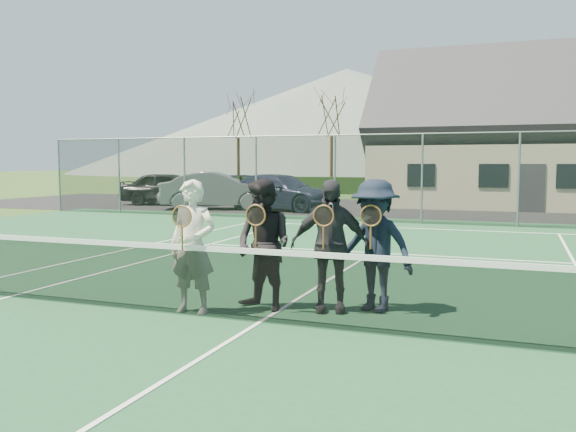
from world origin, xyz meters
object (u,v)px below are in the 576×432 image
object	(u,v)px
car_a	(170,188)
player_a	(193,247)
car_b	(218,191)
car_c	(281,192)
tennis_net	(260,282)
player_c	(329,246)
clubhouse	(544,121)
player_d	(375,246)
player_b	(264,245)

from	to	relation	value
car_a	player_a	bearing A→B (deg)	-157.93
car_b	player_a	distance (m)	18.68
car_c	tennis_net	bearing A→B (deg)	-145.41
car_a	player_c	size ratio (longest dim) A/B	2.63
clubhouse	player_d	size ratio (longest dim) A/B	8.67
car_c	player_c	world-z (taller)	player_c
car_a	player_b	distance (m)	21.89
car_b	tennis_net	xyz separation A→B (m)	(9.34, -16.90, -0.28)
car_c	tennis_net	world-z (taller)	car_c
car_a	car_c	bearing A→B (deg)	-110.90
player_b	player_c	size ratio (longest dim) A/B	1.00
car_b	player_c	world-z (taller)	player_c
car_c	player_c	size ratio (longest dim) A/B	2.96
car_b	tennis_net	bearing A→B (deg)	-171.55
car_b	player_b	distance (m)	18.63
car_b	car_c	size ratio (longest dim) A/B	0.93
clubhouse	player_a	distance (m)	24.56
tennis_net	player_c	size ratio (longest dim) A/B	6.49
clubhouse	player_b	size ratio (longest dim) A/B	8.67
car_b	player_b	bearing A→B (deg)	-171.16
clubhouse	player_a	size ratio (longest dim) A/B	8.67
car_b	clubhouse	bearing A→B (deg)	-82.46
player_d	clubhouse	bearing A→B (deg)	83.06
clubhouse	player_c	distance (m)	23.54
car_a	car_b	size ratio (longest dim) A/B	0.95
tennis_net	player_b	distance (m)	0.79
tennis_net	player_c	world-z (taller)	player_c
car_c	player_b	size ratio (longest dim) A/B	2.96
player_a	tennis_net	bearing A→B (deg)	-8.78
car_c	clubhouse	distance (m)	12.84
car_b	player_a	size ratio (longest dim) A/B	2.77
car_a	player_d	xyz separation A→B (m)	(14.02, -17.43, 0.11)
tennis_net	player_c	bearing A→B (deg)	54.62
tennis_net	player_d	xyz separation A→B (m)	(1.22, 1.13, 0.38)
car_b	player_a	bearing A→B (deg)	-174.11
clubhouse	player_c	bearing A→B (deg)	-98.28
clubhouse	player_d	bearing A→B (deg)	-96.94
car_b	player_c	distance (m)	18.85
clubhouse	player_a	xyz separation A→B (m)	(-5.05, -23.84, -3.07)
clubhouse	player_d	distance (m)	23.24
car_c	player_b	distance (m)	17.92
player_a	player_d	distance (m)	2.46
car_a	tennis_net	size ratio (longest dim) A/B	0.41
car_a	car_b	distance (m)	3.84
car_a	player_b	xyz separation A→B (m)	(12.58, -17.91, 0.11)
player_b	player_d	distance (m)	1.51
player_c	car_b	bearing A→B (deg)	121.97
player_c	player_d	world-z (taller)	same
clubhouse	player_c	world-z (taller)	clubhouse
player_b	player_d	size ratio (longest dim) A/B	1.00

